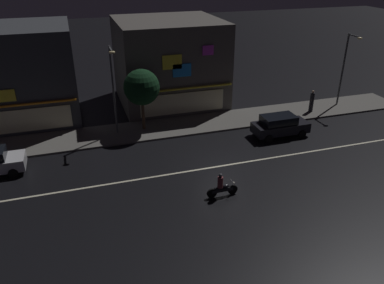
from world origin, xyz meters
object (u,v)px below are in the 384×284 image
Objects in this scene: streetlamp_mid at (346,64)px; parked_car_near_kerb at (280,125)px; traffic_cone at (283,124)px; motorcycle_following at (222,187)px; streetlamp_west at (113,84)px; pedestrian_on_sidewalk at (312,102)px.

streetlamp_mid reaches higher than parked_car_near_kerb.
motorcycle_following is at bearing -137.39° from traffic_cone.
motorcycle_following is at bearing -146.56° from streetlamp_mid.
motorcycle_following reaches higher than traffic_cone.
parked_car_near_kerb is 2.26× the size of motorcycle_following.
streetlamp_west is 20.37m from streetlamp_mid.
streetlamp_west reaches higher than parked_car_near_kerb.
pedestrian_on_sidewalk is at bearing 27.16° from traffic_cone.
parked_car_near_kerb is at bearing -154.52° from streetlamp_mid.
streetlamp_mid is 19.16m from motorcycle_following.
pedestrian_on_sidewalk is 15.74m from motorcycle_following.
traffic_cone is at bearing 137.37° from pedestrian_on_sidewalk.
streetlamp_west is at bearing 169.37° from traffic_cone.
traffic_cone is at bearing -129.03° from parked_car_near_kerb.
streetlamp_mid is 3.33× the size of pedestrian_on_sidewalk.
streetlamp_west reaches higher than streetlamp_mid.
streetlamp_west is 1.05× the size of streetlamp_mid.
parked_car_near_kerb is 7.82× the size of traffic_cone.
parked_car_near_kerb is at bearing -129.03° from traffic_cone.
streetlamp_west reaches higher than pedestrian_on_sidewalk.
parked_car_near_kerb is (-5.02, -3.38, -0.18)m from pedestrian_on_sidewalk.
streetlamp_west is 12.31× the size of traffic_cone.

